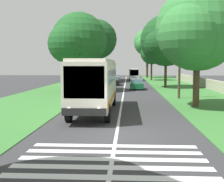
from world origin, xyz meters
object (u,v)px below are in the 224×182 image
object	(u,v)px
trailing_car_0	(136,84)
roadside_tree_right_2	(147,43)
roadside_tree_right_3	(151,54)
coach_bus	(95,82)
roadside_tree_left_1	(96,41)
roadside_tree_left_3	(100,43)
roadside_tree_right_1	(195,32)
trailing_minibus_0	(134,73)
trailing_car_2	(115,79)
trailing_car_1	(114,81)
roadside_tree_left_2	(78,42)
roadside_tree_right_0	(165,42)
utility_pole	(180,59)

from	to	relation	value
trailing_car_0	roadside_tree_right_2	world-z (taller)	roadside_tree_right_2
roadside_tree_right_3	roadside_tree_right_2	bearing A→B (deg)	0.52
coach_bus	roadside_tree_left_1	world-z (taller)	roadside_tree_left_1
roadside_tree_left_3	roadside_tree_right_1	bearing A→B (deg)	-164.54
trailing_minibus_0	roadside_tree_right_1	world-z (taller)	roadside_tree_right_1
trailing_car_0	trailing_car_2	world-z (taller)	same
trailing_car_1	roadside_tree_right_3	size ratio (longest dim) A/B	0.54
roadside_tree_left_2	roadside_tree_right_0	size ratio (longest dim) A/B	0.94
trailing_minibus_0	roadside_tree_right_1	size ratio (longest dim) A/B	0.64
roadside_tree_left_3	utility_pole	size ratio (longest dim) A/B	1.51
roadside_tree_left_3	roadside_tree_right_3	distance (m)	11.02
roadside_tree_left_1	roadside_tree_right_1	distance (m)	35.92
trailing_car_0	roadside_tree_right_3	world-z (taller)	roadside_tree_right_3
trailing_car_2	utility_pole	bearing A→B (deg)	-163.90
roadside_tree_left_2	trailing_car_0	bearing A→B (deg)	-66.10
roadside_tree_left_1	roadside_tree_right_0	xyz separation A→B (m)	(-13.61, -11.42, -1.24)
trailing_car_2	roadside_tree_left_3	distance (m)	11.77
coach_bus	roadside_tree_left_1	bearing A→B (deg)	5.88
trailing_car_2	roadside_tree_left_3	world-z (taller)	roadside_tree_left_3
trailing_minibus_0	roadside_tree_left_2	size ratio (longest dim) A/B	0.61
roadside_tree_right_1	roadside_tree_right_3	world-z (taller)	roadside_tree_right_1
coach_bus	roadside_tree_right_3	bearing A→B (deg)	-9.34
trailing_car_2	utility_pole	xyz separation A→B (m)	(-26.08, -7.53, 3.21)
roadside_tree_right_3	trailing_car_0	bearing A→B (deg)	171.08
trailing_car_1	roadside_tree_left_2	xyz separation A→B (m)	(-11.64, 4.05, 5.52)
trailing_car_0	roadside_tree_right_2	xyz separation A→B (m)	(36.36, -3.50, 8.00)
roadside_tree_left_3	coach_bus	bearing A→B (deg)	-175.21
trailing_car_2	roadside_tree_right_1	size ratio (longest dim) A/B	0.46
roadside_tree_right_0	roadside_tree_right_1	size ratio (longest dim) A/B	1.11
coach_bus	trailing_minibus_0	distance (m)	44.20
trailing_car_2	roadside_tree_left_2	size ratio (longest dim) A/B	0.44
roadside_tree_right_1	utility_pole	bearing A→B (deg)	1.82
trailing_car_0	trailing_car_2	distance (m)	15.26
roadside_tree_left_2	roadside_tree_right_2	world-z (taller)	roadside_tree_right_2
trailing_car_0	roadside_tree_left_2	xyz separation A→B (m)	(-3.32, 7.49, 5.52)
trailing_car_2	roadside_tree_right_3	bearing A→B (deg)	-41.29
roadside_tree_left_1	roadside_tree_left_2	xyz separation A→B (m)	(-20.19, 0.21, -1.69)
roadside_tree_right_1	roadside_tree_left_3	bearing A→B (deg)	15.46
roadside_tree_right_0	roadside_tree_left_2	bearing A→B (deg)	119.49
roadside_tree_right_1	roadside_tree_right_3	size ratio (longest dim) A/B	1.18
roadside_tree_left_1	coach_bus	bearing A→B (deg)	-174.12
utility_pole	trailing_car_2	bearing A→B (deg)	16.10
roadside_tree_right_3	roadside_tree_left_3	bearing A→B (deg)	88.40
roadside_tree_left_1	roadside_tree_right_2	distance (m)	22.29
roadside_tree_right_0	roadside_tree_right_3	bearing A→B (deg)	1.49
trailing_car_2	roadside_tree_right_3	world-z (taller)	roadside_tree_right_3
roadside_tree_right_0	trailing_car_0	bearing A→B (deg)	128.21
trailing_car_1	trailing_car_2	size ratio (longest dim) A/B	1.00
roadside_tree_left_1	roadside_tree_right_3	size ratio (longest dim) A/B	1.49
trailing_minibus_0	roadside_tree_right_0	size ratio (longest dim) A/B	0.57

